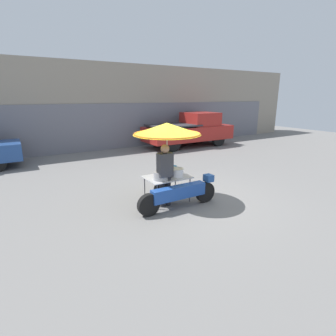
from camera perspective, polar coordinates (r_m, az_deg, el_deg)
The scene contains 5 objects.
ground_plane at distance 7.31m, azimuth 4.76°, elevation -6.90°, with size 36.00×36.00×0.00m, color slate.
shopfront_building at distance 15.11m, azimuth -15.97°, elevation 12.68°, with size 28.00×2.06×4.44m.
vendor_motorcycle_cart at distance 6.71m, azimuth 0.20°, elevation 5.23°, with size 2.24×1.75×2.11m.
vendor_person at distance 6.60m, azimuth -0.66°, elevation -0.94°, with size 0.38×0.22×1.62m.
pickup_truck at distance 14.99m, azimuth 4.87°, elevation 8.25°, with size 5.05×1.93×1.87m.
Camera 1 is at (-3.97, -5.48, 2.76)m, focal length 28.00 mm.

